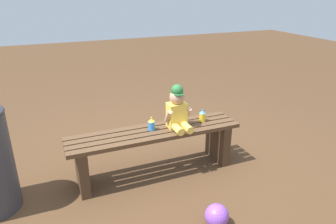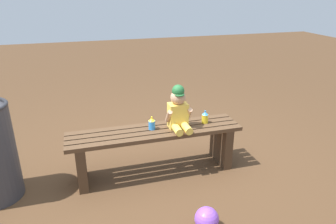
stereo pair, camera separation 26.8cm
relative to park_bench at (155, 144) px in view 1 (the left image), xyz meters
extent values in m
plane|color=#4C331E|center=(0.00, 0.00, -0.30)|extent=(16.00, 16.00, 0.00)
cube|color=#513823|center=(0.00, -0.14, 0.12)|extent=(1.58, 0.08, 0.04)
cube|color=#513823|center=(0.00, -0.05, 0.12)|extent=(1.58, 0.08, 0.04)
cube|color=#513823|center=(0.00, 0.05, 0.12)|extent=(1.58, 0.08, 0.04)
cube|color=#513823|center=(0.00, 0.14, 0.12)|extent=(1.58, 0.08, 0.04)
cube|color=#452F1E|center=(-0.67, 0.00, -0.10)|extent=(0.08, 0.35, 0.40)
cube|color=#452F1E|center=(0.67, 0.00, -0.10)|extent=(0.08, 0.35, 0.40)
cube|color=#F2C64C|center=(0.22, 0.00, 0.26)|extent=(0.17, 0.12, 0.23)
sphere|color=tan|center=(0.22, 0.00, 0.43)|extent=(0.14, 0.14, 0.14)
cylinder|color=#266633|center=(0.22, -0.03, 0.47)|extent=(0.09, 0.09, 0.01)
sphere|color=#266633|center=(0.22, 0.00, 0.49)|extent=(0.11, 0.11, 0.11)
cylinder|color=#FED050|center=(0.17, -0.12, 0.18)|extent=(0.07, 0.16, 0.07)
cylinder|color=#FED050|center=(0.26, -0.12, 0.18)|extent=(0.07, 0.16, 0.07)
cylinder|color=tan|center=(0.12, -0.03, 0.27)|extent=(0.04, 0.12, 0.14)
cylinder|color=tan|center=(0.31, -0.03, 0.27)|extent=(0.04, 0.12, 0.14)
cylinder|color=#338CE5|center=(-0.02, 0.02, 0.18)|extent=(0.06, 0.06, 0.08)
cone|color=yellow|center=(-0.02, 0.02, 0.24)|extent=(0.06, 0.06, 0.03)
cylinder|color=yellow|center=(-0.02, 0.02, 0.26)|extent=(0.01, 0.01, 0.02)
cylinder|color=yellow|center=(0.49, 0.02, 0.18)|extent=(0.06, 0.06, 0.08)
cone|color=#338CE5|center=(0.49, 0.02, 0.24)|extent=(0.06, 0.06, 0.03)
cylinder|color=#338CE5|center=(0.49, 0.02, 0.26)|extent=(0.01, 0.01, 0.02)
sphere|color=#8C4CCC|center=(0.17, -0.84, -0.21)|extent=(0.18, 0.18, 0.18)
camera|label=1|loc=(-0.86, -2.39, 1.35)|focal=33.37mm
camera|label=2|loc=(-0.61, -2.48, 1.35)|focal=33.37mm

